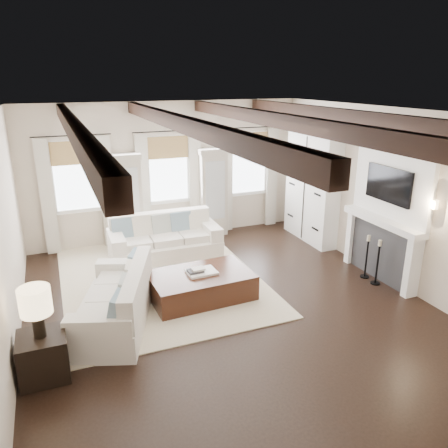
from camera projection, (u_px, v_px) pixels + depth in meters
name	position (u px, v px, depth m)	size (l,w,h in m)	color
ground	(229.00, 307.00, 7.39)	(7.50, 7.50, 0.00)	black
room_shell	(249.00, 183.00, 7.84)	(6.54, 7.54, 3.22)	beige
area_rug	(160.00, 278.00, 8.42)	(3.59, 4.60, 0.02)	beige
sofa_back	(164.00, 242.00, 9.21)	(2.29, 1.07, 0.97)	white
sofa_left	(118.00, 303.00, 6.78)	(1.62, 2.34, 0.92)	white
ottoman	(201.00, 285.00, 7.66)	(1.74, 1.09, 0.46)	black
tray	(202.00, 272.00, 7.60)	(0.50, 0.38, 0.04)	white
book_lower	(195.00, 271.00, 7.55)	(0.26, 0.20, 0.04)	#262628
book_upper	(198.00, 269.00, 7.54)	(0.22, 0.17, 0.03)	beige
side_table_front	(44.00, 356.00, 5.60)	(0.60, 0.60, 0.60)	black
lamp_front	(35.00, 304.00, 5.36)	(0.39, 0.39, 0.67)	black
side_table_back	(123.00, 243.00, 9.45)	(0.37, 0.37, 0.56)	black
lamp_back	(120.00, 214.00, 9.23)	(0.34, 0.34, 0.58)	black
candlestick_near	(377.00, 266.00, 8.12)	(0.18, 0.18, 0.88)	black
candlestick_far	(366.00, 260.00, 8.39)	(0.17, 0.17, 0.86)	black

